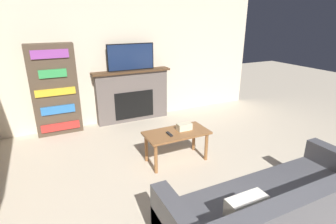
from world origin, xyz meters
TOP-DOWN VIEW (x-y plane):
  - wall_back at (0.00, 4.47)m, footprint 6.01×0.06m
  - fireplace at (0.04, 4.33)m, footprint 1.59×0.28m
  - tv at (0.04, 4.31)m, footprint 0.95×0.03m
  - couch at (0.27, 0.65)m, footprint 2.25×0.95m
  - coffee_table at (0.07, 2.41)m, footprint 0.95×0.48m
  - tissue_box at (0.21, 2.44)m, footprint 0.22×0.12m
  - remote_control at (-0.07, 2.37)m, footprint 0.04×0.15m
  - bookshelf at (-1.42, 4.31)m, footprint 0.79×0.29m

SIDE VIEW (x-z plane):
  - couch at x=0.27m, z-range -0.14..0.69m
  - coffee_table at x=0.07m, z-range 0.16..0.64m
  - remote_control at x=-0.07m, z-range 0.47..0.49m
  - tissue_box at x=0.21m, z-range 0.47..0.57m
  - fireplace at x=0.04m, z-range 0.00..1.07m
  - bookshelf at x=-1.42m, z-range 0.00..1.65m
  - tv at x=0.04m, z-range 1.06..1.59m
  - wall_back at x=0.00m, z-range 0.00..2.70m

